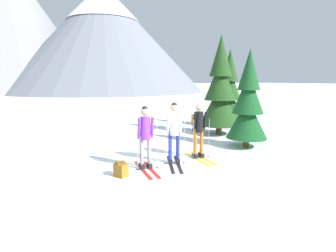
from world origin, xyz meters
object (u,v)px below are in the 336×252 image
(skier_in_black, at_px, (198,127))
(backpack_on_snow_front, at_px, (121,169))
(skier_in_white, at_px, (174,129))
(pine_tree_far, at_px, (248,103))
(pine_tree_near, at_px, (220,90))
(skier_in_purple, at_px, (145,135))
(pine_tree_mid, at_px, (229,92))

(skier_in_black, relative_size, backpack_on_snow_front, 4.47)
(skier_in_white, relative_size, pine_tree_far, 0.51)
(skier_in_white, distance_m, pine_tree_near, 4.97)
(skier_in_black, bearing_deg, backpack_on_snow_front, -166.31)
(skier_in_purple, bearing_deg, pine_tree_far, 10.56)
(pine_tree_far, relative_size, backpack_on_snow_front, 8.89)
(pine_tree_far, xyz_separation_m, backpack_on_snow_front, (-4.98, -1.11, -1.42))
(skier_in_white, bearing_deg, skier_in_purple, -172.76)
(pine_tree_far, bearing_deg, skier_in_white, -168.51)
(skier_in_black, bearing_deg, pine_tree_far, 11.27)
(skier_in_purple, xyz_separation_m, pine_tree_mid, (6.36, 4.71, 0.87))
(pine_tree_mid, distance_m, backpack_on_snow_front, 8.90)
(skier_in_black, height_order, backpack_on_snow_front, skier_in_black)
(skier_in_white, xyz_separation_m, pine_tree_far, (3.27, 0.66, 0.58))
(pine_tree_near, bearing_deg, pine_tree_mid, 42.45)
(skier_in_black, relative_size, pine_tree_near, 0.40)
(skier_in_white, bearing_deg, pine_tree_mid, 40.21)
(pine_tree_mid, relative_size, backpack_on_snow_front, 10.11)
(pine_tree_mid, bearing_deg, backpack_on_snow_front, -144.83)
(pine_tree_near, distance_m, pine_tree_far, 2.50)
(skier_in_purple, height_order, backpack_on_snow_front, skier_in_purple)
(pine_tree_mid, distance_m, pine_tree_far, 4.49)
(skier_in_white, height_order, backpack_on_snow_front, skier_in_white)
(skier_in_black, xyz_separation_m, pine_tree_mid, (4.49, 4.39, 0.83))
(pine_tree_far, distance_m, backpack_on_snow_front, 5.30)
(skier_in_black, height_order, pine_tree_mid, pine_tree_mid)
(skier_in_black, distance_m, pine_tree_near, 4.16)
(skier_in_purple, xyz_separation_m, skier_in_black, (1.87, 0.32, 0.04))
(skier_in_white, xyz_separation_m, backpack_on_snow_front, (-1.72, -0.45, -0.84))
(skier_in_purple, xyz_separation_m, skier_in_white, (0.93, 0.12, 0.06))
(skier_in_black, xyz_separation_m, pine_tree_far, (2.33, 0.46, 0.61))
(skier_in_white, relative_size, pine_tree_near, 0.41)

